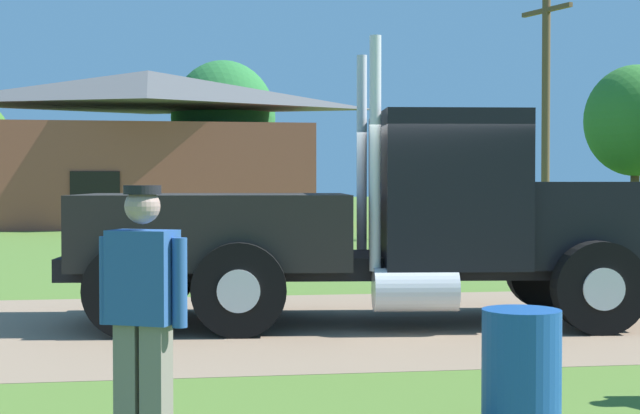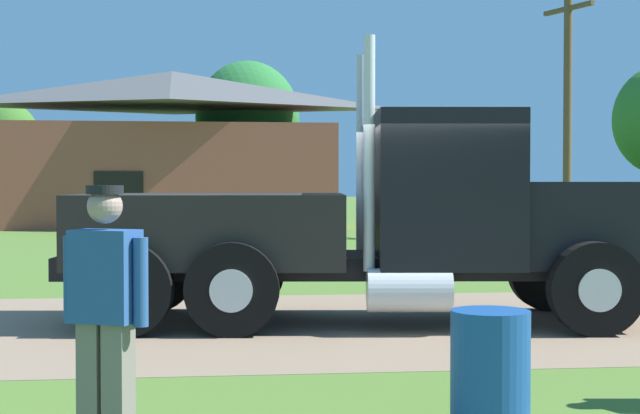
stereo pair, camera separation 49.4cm
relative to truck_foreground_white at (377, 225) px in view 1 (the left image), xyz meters
name	(u,v)px [view 1 (the left image)]	position (x,y,z in m)	size (l,w,h in m)	color
ground_plane	(442,322)	(0.84, -0.10, -1.26)	(200.00, 200.00, 0.00)	#4D6E29
dirt_track	(442,322)	(0.84, -0.10, -1.25)	(120.00, 6.19, 0.01)	#866E57
truck_foreground_white	(377,225)	(0.00, 0.00, 0.00)	(7.75, 3.17, 3.56)	black
visitor_by_barrel	(143,306)	(-2.75, -5.61, -0.27)	(0.59, 0.42, 1.80)	#264C8C
steel_barrel	(521,369)	(-0.02, -5.34, -0.82)	(0.58, 0.58, 0.88)	#19478C
shed_building	(148,151)	(-3.82, 26.56, 1.77)	(13.50, 6.05, 6.26)	#954A38
utility_pole_near	(546,107)	(8.93, 16.74, 2.91)	(0.88, 2.11, 7.84)	brown
tree_mid	(223,118)	(-0.69, 29.76, 3.34)	(4.56, 4.56, 7.12)	#513823
tree_far_right	(635,121)	(19.97, 32.71, 3.60)	(5.05, 5.05, 7.65)	#513823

